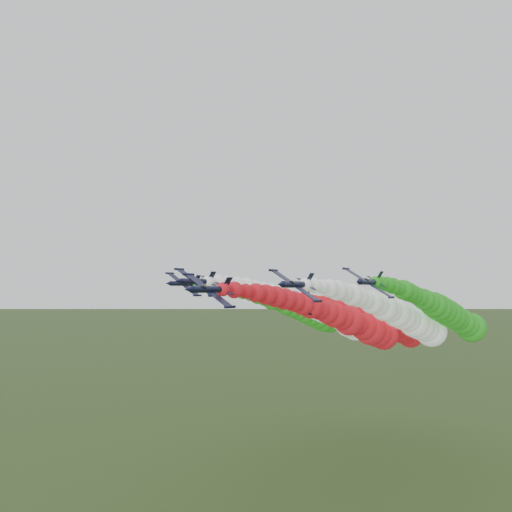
% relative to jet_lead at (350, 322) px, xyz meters
% --- Properties ---
extents(jet_lead, '(13.68, 70.78, 17.28)m').
position_rel_jet_lead_xyz_m(jet_lead, '(0.00, 0.00, 0.00)').
color(jet_lead, black).
rests_on(jet_lead, ground).
extents(jet_inner_left, '(14.32, 71.42, 17.91)m').
position_rel_jet_lead_xyz_m(jet_inner_left, '(-10.78, 11.39, 1.11)').
color(jet_inner_left, black).
rests_on(jet_inner_left, ground).
extents(jet_inner_right, '(14.09, 71.19, 17.68)m').
position_rel_jet_lead_xyz_m(jet_inner_right, '(9.08, 10.43, 0.60)').
color(jet_inner_right, black).
rests_on(jet_inner_right, ground).
extents(jet_outer_left, '(13.57, 70.67, 17.16)m').
position_rel_jet_lead_xyz_m(jet_outer_left, '(-23.97, 23.18, 1.06)').
color(jet_outer_left, black).
rests_on(jet_outer_left, ground).
extents(jet_outer_right, '(13.99, 71.09, 17.58)m').
position_rel_jet_lead_xyz_m(jet_outer_right, '(16.62, 20.46, 1.33)').
color(jet_outer_right, black).
rests_on(jet_outer_right, ground).
extents(jet_trail, '(13.91, 71.01, 17.51)m').
position_rel_jet_lead_xyz_m(jet_trail, '(-1.44, 30.19, -2.42)').
color(jet_trail, black).
rests_on(jet_trail, ground).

